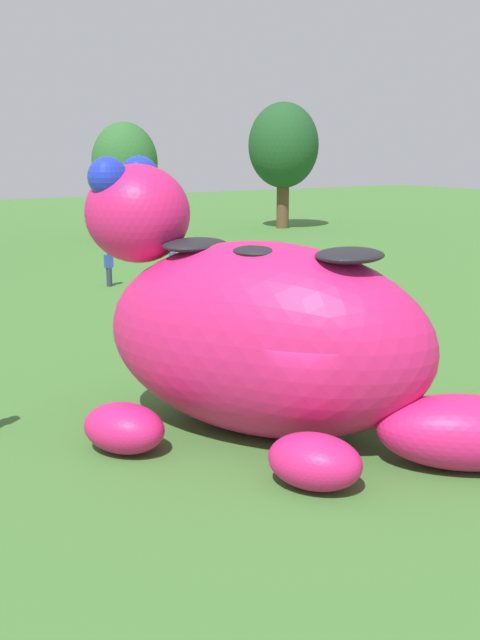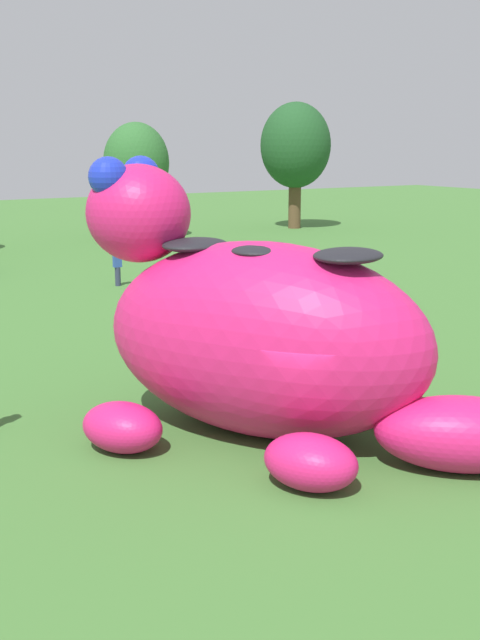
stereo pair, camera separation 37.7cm
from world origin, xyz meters
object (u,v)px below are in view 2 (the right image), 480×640
Objects in this scene: spectator_by_cars at (299,341)px; spectator_far_side at (118,268)px; giant_inflatable_creature at (264,336)px; spectator_wandering at (182,266)px.

spectator_by_cars is 1.00× the size of spectator_far_side.
spectator_far_side is at bearing 77.30° from giant_inflatable_creature.
giant_inflatable_creature reaches higher than spectator_wandering.
spectator_far_side is (4.32, 19.16, -1.41)m from giant_inflatable_creature.
spectator_by_cars and spectator_wandering have the same top height.
spectator_by_cars is 14.76m from spectator_wandering.
spectator_wandering is 1.00× the size of spectator_far_side.
spectator_far_side is at bearing 87.38° from spectator_by_cars.
spectator_wandering is at bearing -22.56° from spectator_far_side.
giant_inflatable_creature reaches higher than spectator_far_side.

